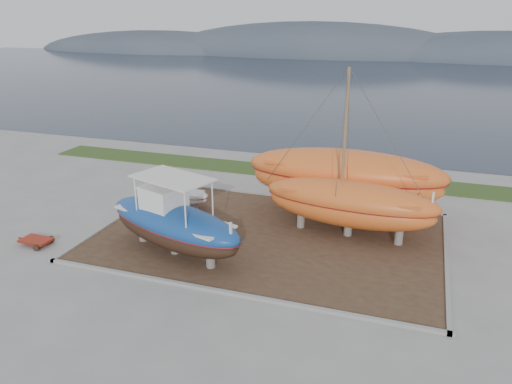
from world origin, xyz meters
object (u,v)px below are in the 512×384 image
(orange_sailboat, at_px, (353,156))
(white_dinghy, at_px, (177,197))
(orange_bare_hull, at_px, (344,183))
(red_trailer, at_px, (36,242))
(blue_caique, at_px, (173,216))

(orange_sailboat, bearing_deg, white_dinghy, -178.90)
(orange_bare_hull, xyz_separation_m, red_trailer, (-14.49, -9.33, -1.81))
(blue_caique, relative_size, red_trailer, 3.52)
(white_dinghy, relative_size, red_trailer, 1.77)
(white_dinghy, relative_size, orange_bare_hull, 0.36)
(blue_caique, xyz_separation_m, orange_bare_hull, (7.12, 7.90, -0.10))
(white_dinghy, xyz_separation_m, red_trailer, (-4.56, -7.12, -0.52))
(blue_caique, bearing_deg, orange_bare_hull, 66.76)
(orange_bare_hull, bearing_deg, red_trailer, -147.07)
(white_dinghy, distance_m, orange_bare_hull, 10.25)
(orange_sailboat, xyz_separation_m, orange_bare_hull, (-0.77, 2.98, -2.54))
(white_dinghy, bearing_deg, orange_bare_hull, 13.49)
(orange_sailboat, height_order, red_trailer, orange_sailboat)
(white_dinghy, xyz_separation_m, orange_bare_hull, (9.93, 2.21, 1.28))
(orange_bare_hull, distance_m, red_trailer, 17.33)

